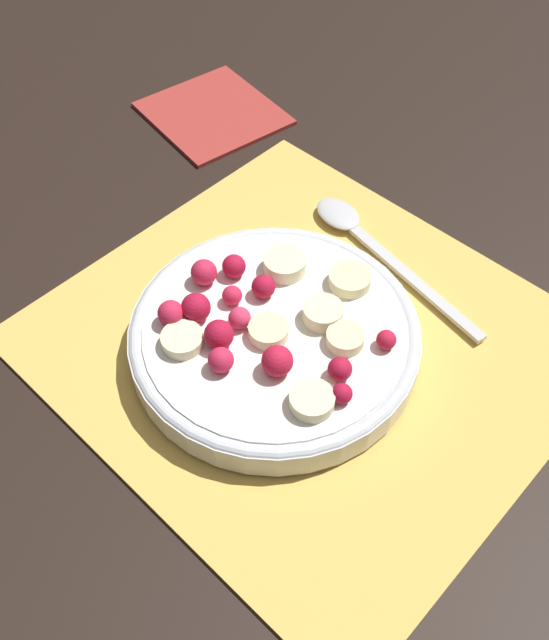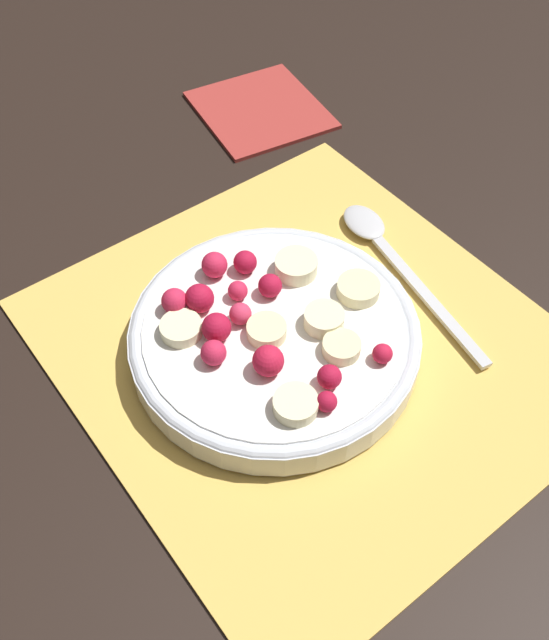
# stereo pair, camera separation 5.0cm
# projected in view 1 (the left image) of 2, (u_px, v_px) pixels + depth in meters

# --- Properties ---
(ground_plane) EXTENTS (3.00, 3.00, 0.00)m
(ground_plane) POSITION_uv_depth(u_px,v_px,m) (308.00, 343.00, 0.54)
(ground_plane) COLOR black
(placemat) EXTENTS (0.36, 0.33, 0.01)m
(placemat) POSITION_uv_depth(u_px,v_px,m) (308.00, 341.00, 0.53)
(placemat) COLOR #E0B251
(placemat) RESTS_ON ground_plane
(fruit_bowl) EXTENTS (0.21, 0.21, 0.05)m
(fruit_bowl) POSITION_uv_depth(u_px,v_px,m) (274.00, 334.00, 0.51)
(fruit_bowl) COLOR silver
(fruit_bowl) RESTS_ON placemat
(spoon) EXTENTS (0.19, 0.05, 0.01)m
(spoon) POSITION_uv_depth(u_px,v_px,m) (362.00, 235.00, 0.60)
(spoon) COLOR silver
(spoon) RESTS_ON placemat
(napkin) EXTENTS (0.14, 0.14, 0.01)m
(napkin) POSITION_uv_depth(u_px,v_px,m) (213.00, 112.00, 0.72)
(napkin) COLOR #A3332D
(napkin) RESTS_ON ground_plane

